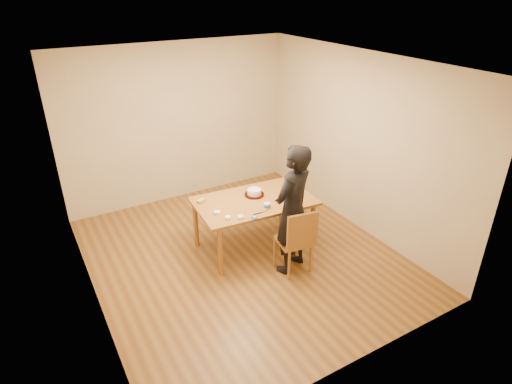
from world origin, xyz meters
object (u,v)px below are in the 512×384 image
dining_table (254,201)px  person (292,210)px  cake_plate (254,195)px  cake (254,192)px  dining_chair (293,241)px

dining_table → person: size_ratio=0.93×
person → cake_plate: bearing=-106.6°
cake → person: bearing=-85.0°
dining_table → person: (0.15, -0.73, 0.16)m
person → dining_chair: bearing=68.4°
cake_plate → cake: 0.04m
cake → person: 0.87m
cake_plate → dining_table: bearing=-120.3°
cake_plate → person: person is taller
dining_table → cake_plate: size_ratio=5.79×
dining_chair → person: bearing=100.0°
cake → person: (0.07, -0.86, 0.09)m
dining_table → cake: 0.17m
dining_table → dining_chair: 0.84m
dining_chair → person: person is taller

